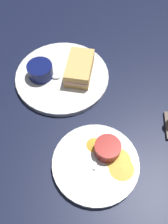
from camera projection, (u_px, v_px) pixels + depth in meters
ground_plane at (104, 97)px, 83.57cm from camera, size 110.00×110.00×3.00cm
plate_sandwich_main at (62, 77)px, 85.05cm from camera, size 29.74×29.74×1.60cm
sandwich_half_near at (79, 68)px, 82.82cm from camera, size 13.82×8.70×4.80cm
ramekin_dark_sauce at (40, 70)px, 82.48cm from camera, size 7.93×7.93×4.28cm
spoon_by_dark_ramekin at (59, 77)px, 83.50cm from camera, size 2.53×9.95×0.80cm
plate_chips_companion at (96, 164)px, 69.03cm from camera, size 22.72×22.72×1.60cm
ramekin_light_gravy at (108, 148)px, 68.58cm from camera, size 6.92×6.92×3.30cm
spoon_by_gravy_ramekin at (99, 145)px, 70.62cm from camera, size 9.96×2.90×0.80cm
plantain_chip_scatter at (115, 160)px, 68.35cm from camera, size 13.03×14.21×0.60cm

